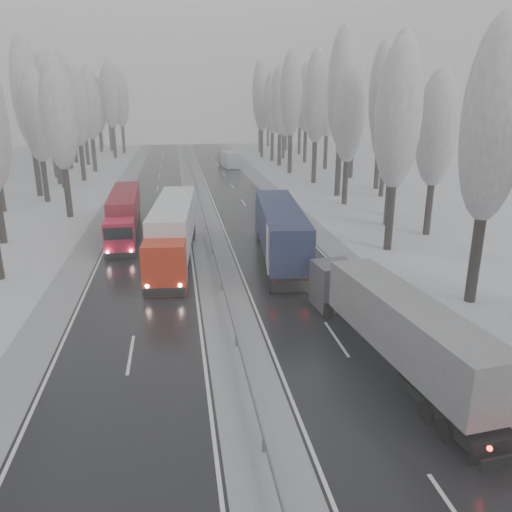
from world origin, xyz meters
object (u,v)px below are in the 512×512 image
object	(u,v)px
truck_red_white	(173,228)
truck_red_red	(124,211)
truck_blue_box	(279,227)
box_truck_distant	(229,159)
truck_cream_box	(280,227)
truck_grey_tarp	(393,321)

from	to	relation	value
truck_red_white	truck_red_red	xyz separation A→B (m)	(-4.42, 8.29, -0.35)
truck_blue_box	box_truck_distant	xyz separation A→B (m)	(1.99, 54.89, -1.13)
truck_cream_box	truck_red_white	bearing A→B (deg)	-177.58
box_truck_distant	truck_grey_tarp	bearing A→B (deg)	-97.71
truck_grey_tarp	truck_red_white	distance (m)	20.33
truck_blue_box	truck_red_red	xyz separation A→B (m)	(-12.41, 9.61, -0.38)
truck_blue_box	truck_red_white	world-z (taller)	truck_blue_box
truck_grey_tarp	truck_cream_box	size ratio (longest dim) A/B	0.85
truck_grey_tarp	box_truck_distant	xyz separation A→B (m)	(-0.06, 71.24, -0.68)
truck_cream_box	truck_grey_tarp	bearing A→B (deg)	-75.95
truck_grey_tarp	truck_cream_box	distance (m)	16.98
truck_cream_box	truck_blue_box	bearing A→B (deg)	-106.47
truck_blue_box	truck_red_red	size ratio (longest dim) A/B	1.17
truck_blue_box	truck_red_white	bearing A→B (deg)	176.20
truck_cream_box	truck_red_red	size ratio (longest dim) A/B	1.14
truck_blue_box	truck_red_red	world-z (taller)	truck_blue_box
truck_grey_tarp	truck_red_red	bearing A→B (deg)	113.02
truck_cream_box	box_truck_distant	size ratio (longest dim) A/B	2.14
truck_grey_tarp	truck_red_white	bearing A→B (deg)	113.51
box_truck_distant	truck_red_white	size ratio (longest dim) A/B	0.46
truck_grey_tarp	truck_red_white	world-z (taller)	truck_red_white
truck_cream_box	truck_red_red	xyz separation A→B (m)	(-12.65, 9.09, -0.30)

